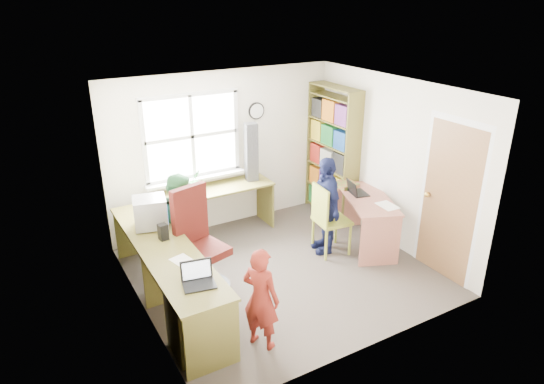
{
  "coord_description": "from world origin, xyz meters",
  "views": [
    {
      "loc": [
        -2.86,
        -4.71,
        3.44
      ],
      "look_at": [
        0.0,
        0.25,
        1.05
      ],
      "focal_mm": 32.0,
      "sensor_mm": 36.0,
      "label": 1
    }
  ],
  "objects_px": {
    "wooden_chair": "(327,217)",
    "crt_monitor": "(150,212)",
    "l_desk": "(194,280)",
    "laptop_right": "(356,191)",
    "swivel_chair": "(199,247)",
    "person_navy": "(326,205)",
    "potted_plant": "(195,180)",
    "cd_tower": "(251,152)",
    "person_green": "(182,223)",
    "right_desk": "(367,211)",
    "laptop_left": "(198,279)",
    "bookshelf": "(332,155)",
    "person_red": "(261,298)"
  },
  "relations": [
    {
      "from": "laptop_left",
      "to": "laptop_right",
      "type": "height_order",
      "value": "laptop_left"
    },
    {
      "from": "l_desk",
      "to": "cd_tower",
      "type": "height_order",
      "value": "cd_tower"
    },
    {
      "from": "l_desk",
      "to": "person_navy",
      "type": "distance_m",
      "value": 2.21
    },
    {
      "from": "person_navy",
      "to": "laptop_left",
      "type": "bearing_deg",
      "value": -50.8
    },
    {
      "from": "wooden_chair",
      "to": "crt_monitor",
      "type": "height_order",
      "value": "crt_monitor"
    },
    {
      "from": "swivel_chair",
      "to": "wooden_chair",
      "type": "distance_m",
      "value": 1.86
    },
    {
      "from": "bookshelf",
      "to": "person_red",
      "type": "relative_size",
      "value": 1.85
    },
    {
      "from": "potted_plant",
      "to": "person_red",
      "type": "relative_size",
      "value": 0.28
    },
    {
      "from": "potted_plant",
      "to": "person_green",
      "type": "height_order",
      "value": "person_green"
    },
    {
      "from": "wooden_chair",
      "to": "person_green",
      "type": "height_order",
      "value": "person_green"
    },
    {
      "from": "l_desk",
      "to": "person_green",
      "type": "distance_m",
      "value": 1.04
    },
    {
      "from": "right_desk",
      "to": "person_navy",
      "type": "distance_m",
      "value": 0.66
    },
    {
      "from": "wooden_chair",
      "to": "potted_plant",
      "type": "xyz_separation_m",
      "value": [
        -1.38,
        1.36,
        0.35
      ]
    },
    {
      "from": "bookshelf",
      "to": "laptop_right",
      "type": "relative_size",
      "value": 6.03
    },
    {
      "from": "l_desk",
      "to": "crt_monitor",
      "type": "bearing_deg",
      "value": 100.37
    },
    {
      "from": "swivel_chair",
      "to": "wooden_chair",
      "type": "height_order",
      "value": "swivel_chair"
    },
    {
      "from": "crt_monitor",
      "to": "person_navy",
      "type": "xyz_separation_m",
      "value": [
        2.31,
        -0.44,
        -0.25
      ]
    },
    {
      "from": "laptop_left",
      "to": "laptop_right",
      "type": "xyz_separation_m",
      "value": [
        2.84,
        1.04,
        -0.02
      ]
    },
    {
      "from": "crt_monitor",
      "to": "laptop_right",
      "type": "distance_m",
      "value": 2.9
    },
    {
      "from": "cd_tower",
      "to": "potted_plant",
      "type": "bearing_deg",
      "value": -171.93
    },
    {
      "from": "laptop_right",
      "to": "swivel_chair",
      "type": "bearing_deg",
      "value": 103.84
    },
    {
      "from": "crt_monitor",
      "to": "person_green",
      "type": "relative_size",
      "value": 0.34
    },
    {
      "from": "crt_monitor",
      "to": "laptop_right",
      "type": "bearing_deg",
      "value": 4.8
    },
    {
      "from": "laptop_right",
      "to": "person_navy",
      "type": "bearing_deg",
      "value": 106.86
    },
    {
      "from": "swivel_chair",
      "to": "person_green",
      "type": "relative_size",
      "value": 0.97
    },
    {
      "from": "bookshelf",
      "to": "swivel_chair",
      "type": "distance_m",
      "value": 2.91
    },
    {
      "from": "bookshelf",
      "to": "person_red",
      "type": "distance_m",
      "value": 3.46
    },
    {
      "from": "person_red",
      "to": "cd_tower",
      "type": "bearing_deg",
      "value": -56.9
    },
    {
      "from": "wooden_chair",
      "to": "person_green",
      "type": "distance_m",
      "value": 1.97
    },
    {
      "from": "bookshelf",
      "to": "person_navy",
      "type": "xyz_separation_m",
      "value": [
        -0.82,
        -0.98,
        -0.31
      ]
    },
    {
      "from": "bookshelf",
      "to": "laptop_left",
      "type": "distance_m",
      "value": 3.68
    },
    {
      "from": "l_desk",
      "to": "person_navy",
      "type": "xyz_separation_m",
      "value": [
        2.14,
        0.49,
        0.24
      ]
    },
    {
      "from": "l_desk",
      "to": "potted_plant",
      "type": "relative_size",
      "value": 9.41
    },
    {
      "from": "laptop_right",
      "to": "person_navy",
      "type": "height_order",
      "value": "person_navy"
    },
    {
      "from": "right_desk",
      "to": "laptop_left",
      "type": "bearing_deg",
      "value": -140.91
    },
    {
      "from": "l_desk",
      "to": "laptop_right",
      "type": "distance_m",
      "value": 2.77
    },
    {
      "from": "person_navy",
      "to": "crt_monitor",
      "type": "bearing_deg",
      "value": -85.39
    },
    {
      "from": "swivel_chair",
      "to": "laptop_left",
      "type": "bearing_deg",
      "value": -127.22
    },
    {
      "from": "l_desk",
      "to": "laptop_right",
      "type": "height_order",
      "value": "laptop_right"
    },
    {
      "from": "person_red",
      "to": "bookshelf",
      "type": "bearing_deg",
      "value": -79.12
    },
    {
      "from": "laptop_right",
      "to": "person_green",
      "type": "xyz_separation_m",
      "value": [
        -2.46,
        0.46,
        -0.11
      ]
    },
    {
      "from": "wooden_chair",
      "to": "crt_monitor",
      "type": "bearing_deg",
      "value": 173.41
    },
    {
      "from": "l_desk",
      "to": "laptop_left",
      "type": "xyz_separation_m",
      "value": [
        -0.14,
        -0.51,
        0.35
      ]
    },
    {
      "from": "bookshelf",
      "to": "person_green",
      "type": "relative_size",
      "value": 1.56
    },
    {
      "from": "wooden_chair",
      "to": "person_navy",
      "type": "xyz_separation_m",
      "value": [
        0.02,
        0.08,
        0.14
      ]
    },
    {
      "from": "laptop_left",
      "to": "l_desk",
      "type": "bearing_deg",
      "value": 85.45
    },
    {
      "from": "swivel_chair",
      "to": "potted_plant",
      "type": "bearing_deg",
      "value": 54.02
    },
    {
      "from": "crt_monitor",
      "to": "wooden_chair",
      "type": "bearing_deg",
      "value": -0.09
    },
    {
      "from": "l_desk",
      "to": "right_desk",
      "type": "height_order",
      "value": "l_desk"
    },
    {
      "from": "potted_plant",
      "to": "crt_monitor",
      "type": "bearing_deg",
      "value": -137.51
    }
  ]
}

